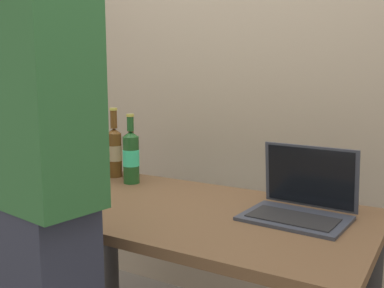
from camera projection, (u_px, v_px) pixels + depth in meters
The scene contains 8 objects.
desk at pixel (183, 242), 1.73m from camera, with size 1.42×0.75×0.77m.
laptop at pixel (301, 201), 1.60m from camera, with size 0.37×0.30×0.25m.
beer_bottle_green at pixel (115, 150), 2.20m from camera, with size 0.07×0.07×0.34m.
beer_bottle_amber at pixel (131, 155), 2.21m from camera, with size 0.06×0.06×0.29m.
beer_bottle_brown at pixel (84, 157), 2.10m from camera, with size 0.07×0.07×0.31m.
beer_bottle_dark at pixel (131, 156), 2.07m from camera, with size 0.08×0.08×0.32m.
person_figure at pixel (35, 207), 1.27m from camera, with size 0.44×0.33×1.75m.
back_wall at pixel (262, 70), 2.30m from camera, with size 6.00×0.10×2.60m, color tan.
Camera 1 is at (0.87, -1.40, 1.28)m, focal length 41.62 mm.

